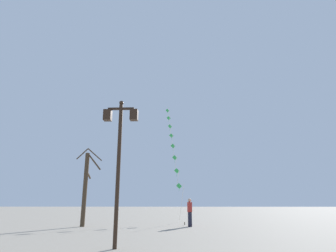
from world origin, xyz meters
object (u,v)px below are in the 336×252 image
at_px(kite_flyer, 190,212).
at_px(bare_tree, 86,186).
at_px(twin_lantern_lamp_post, 120,143).
at_px(kite_train, 173,147).

xyz_separation_m(kite_flyer, bare_tree, (-6.70, -0.20, 1.59)).
height_order(twin_lantern_lamp_post, bare_tree, twin_lantern_lamp_post).
bearing_deg(kite_train, kite_flyer, -81.45).
xyz_separation_m(kite_train, bare_tree, (-5.56, -7.82, -4.07)).
xyz_separation_m(twin_lantern_lamp_post, kite_train, (1.68, 16.36, 3.04)).
distance_m(kite_train, kite_flyer, 9.56).
bearing_deg(kite_flyer, twin_lantern_lamp_post, 153.66).
bearing_deg(twin_lantern_lamp_post, kite_train, 84.15).
relative_size(kite_flyer, bare_tree, 0.34).
relative_size(kite_train, bare_tree, 2.44).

